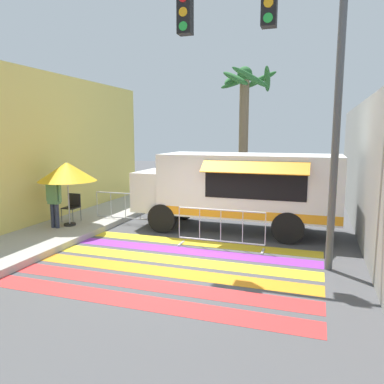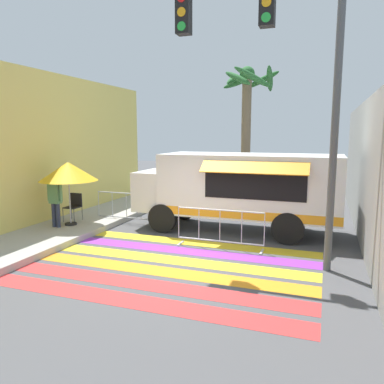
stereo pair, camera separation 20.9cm
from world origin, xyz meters
The scene contains 12 objects.
ground_plane centered at (0.00, 0.00, 0.00)m, with size 60.00×60.00×0.00m, color #4C4C4F.
sidewalk_left centered at (-5.37, 0.00, 0.09)m, with size 4.40×16.00×0.17m.
concrete_wall_right centered at (4.21, 3.00, 1.96)m, with size 0.20×16.00×3.91m.
crosswalk_painted centered at (0.00, -0.46, 0.00)m, with size 6.40×4.36×0.01m.
food_truck centered at (0.55, 3.11, 1.39)m, with size 6.17×2.49×2.37m.
traffic_signal_pole centered at (1.92, 0.44, 4.70)m, with size 4.36×0.29×6.53m.
patio_umbrella centered at (-4.23, 1.45, 1.83)m, with size 1.75×1.75×1.96m.
folding_chair centered at (-4.50, 2.00, 0.71)m, with size 0.45×0.45×0.89m.
vendor_person centered at (-4.46, 1.08, 1.05)m, with size 0.53×0.21×1.56m.
barricade_front centered at (0.63, 1.22, 0.52)m, with size 2.33×0.44×1.04m.
barricade_side centered at (-3.07, 2.87, 0.52)m, with size 2.19×0.44×1.04m.
palm_tree centered at (0.07, 7.31, 3.88)m, with size 2.41×2.50×5.63m.
Camera 1 is at (2.94, -8.03, 2.96)m, focal length 35.00 mm.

